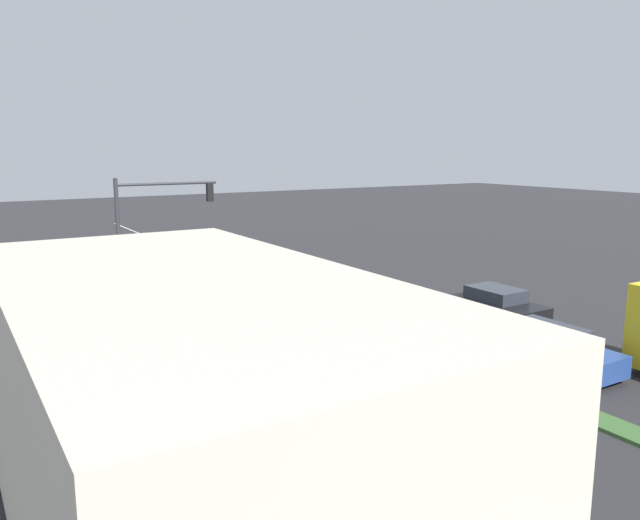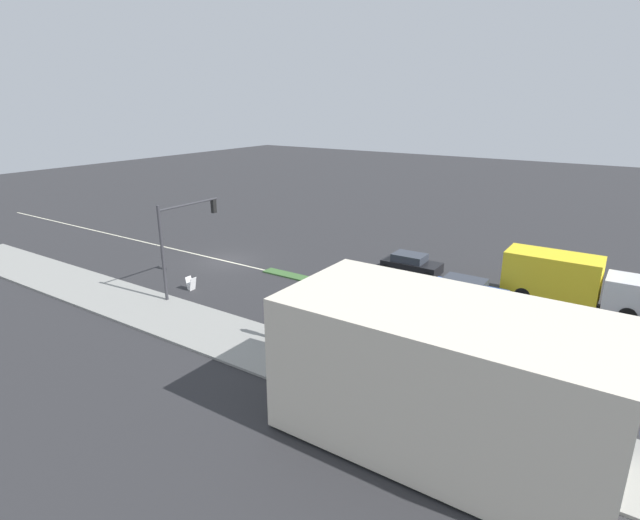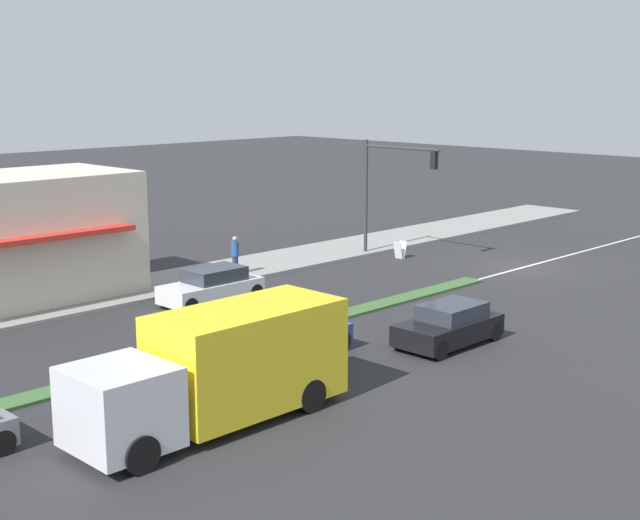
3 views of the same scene
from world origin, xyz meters
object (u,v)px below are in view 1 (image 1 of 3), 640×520
object	(u,v)px
warning_aframe_sign	(167,294)
suv_black	(498,306)
coupe_blue	(550,348)
pedestrian	(172,336)
traffic_signal_main	(151,219)
van_white	(312,364)

from	to	relation	value
warning_aframe_sign	suv_black	distance (m)	14.53
warning_aframe_sign	coupe_blue	bearing A→B (deg)	117.37
pedestrian	suv_black	world-z (taller)	pedestrian
traffic_signal_main	coupe_blue	world-z (taller)	traffic_signal_main
traffic_signal_main	pedestrian	bearing A→B (deg)	76.95
van_white	traffic_signal_main	bearing A→B (deg)	-84.58
coupe_blue	suv_black	world-z (taller)	coupe_blue
coupe_blue	van_white	bearing A→B (deg)	-20.93
warning_aframe_sign	suv_black	size ratio (longest dim) A/B	0.22
van_white	suv_black	xyz separation A→B (m)	(-10.00, -1.99, -0.01)
warning_aframe_sign	suv_black	world-z (taller)	suv_black
pedestrian	warning_aframe_sign	size ratio (longest dim) A/B	2.04
pedestrian	suv_black	bearing A→B (deg)	172.48
warning_aframe_sign	van_white	distance (m)	12.07
warning_aframe_sign	suv_black	xyz separation A→B (m)	(-10.47, 10.07, 0.23)
pedestrian	suv_black	size ratio (longest dim) A/B	0.44
warning_aframe_sign	pedestrian	bearing A→B (deg)	73.07
pedestrian	warning_aframe_sign	xyz separation A→B (m)	(-2.54, -8.36, -0.59)
traffic_signal_main	suv_black	world-z (taller)	traffic_signal_main
suv_black	pedestrian	bearing A→B (deg)	-7.52
coupe_blue	suv_black	bearing A→B (deg)	-120.57
traffic_signal_main	coupe_blue	size ratio (longest dim) A/B	1.30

